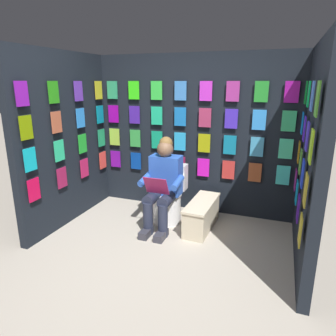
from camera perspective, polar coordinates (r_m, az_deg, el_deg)
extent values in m
plane|color=#B2A899|center=(3.23, -5.19, -19.48)|extent=(30.00, 30.00, 0.00)
cube|color=black|center=(4.44, 4.81, 6.15)|extent=(2.98, 0.10, 2.25)
cube|color=#6E129D|center=(4.94, -9.75, 1.67)|extent=(0.17, 0.01, 0.26)
cube|color=#0A399B|center=(4.77, -6.02, 1.32)|extent=(0.17, 0.01, 0.26)
cube|color=#1FABE2|center=(4.63, -2.03, 0.94)|extent=(0.17, 0.01, 0.26)
cube|color=maroon|center=(4.51, 2.19, 0.53)|extent=(0.17, 0.01, 0.26)
cube|color=#DC16BD|center=(4.41, 6.62, 0.10)|extent=(0.17, 0.01, 0.26)
cube|color=red|center=(4.35, 11.21, -0.35)|extent=(0.17, 0.01, 0.26)
cube|color=#9F4823|center=(4.31, 15.91, -0.81)|extent=(0.17, 0.01, 0.26)
cube|color=#36CDBF|center=(4.30, 20.67, -1.27)|extent=(0.17, 0.01, 0.26)
cube|color=#A0C93D|center=(4.87, -9.95, 5.74)|extent=(0.17, 0.01, 0.26)
cube|color=green|center=(4.70, -6.14, 5.52)|extent=(0.17, 0.01, 0.26)
cube|color=#129A6D|center=(4.55, -2.07, 5.27)|extent=(0.17, 0.01, 0.26)
cube|color=#29A8E6|center=(4.43, 2.24, 4.97)|extent=(0.17, 0.01, 0.26)
cube|color=#A6A70E|center=(4.33, 6.77, 4.63)|extent=(0.17, 0.01, 0.26)
cube|color=#10789D|center=(4.26, 11.46, 4.24)|extent=(0.17, 0.01, 0.26)
cube|color=#3E98C5|center=(4.22, 16.28, 3.82)|extent=(0.17, 0.01, 0.26)
cube|color=#3CCF9B|center=(4.22, 21.14, 3.36)|extent=(0.17, 0.01, 0.26)
cube|color=#930A97|center=(4.82, -10.15, 9.90)|extent=(0.17, 0.01, 0.26)
cube|color=#451F9F|center=(4.65, -6.27, 9.84)|extent=(0.17, 0.01, 0.26)
cube|color=#1CBD81|center=(4.50, -2.12, 9.73)|extent=(0.17, 0.01, 0.26)
cube|color=blue|center=(4.37, 2.29, 9.55)|extent=(0.17, 0.01, 0.26)
cube|color=#A93058|center=(4.28, 6.92, 9.31)|extent=(0.17, 0.01, 0.26)
cube|color=#4228C7|center=(4.21, 11.73, 8.99)|extent=(0.17, 0.01, 0.26)
cube|color=#3291ED|center=(4.17, 16.65, 8.60)|extent=(0.17, 0.01, 0.26)
cube|color=#32B36A|center=(4.16, 21.62, 8.14)|extent=(0.17, 0.01, 0.26)
cube|color=#2A9464|center=(4.80, -10.36, 14.13)|extent=(0.17, 0.01, 0.26)
cube|color=#33EE18|center=(4.62, -6.41, 14.23)|extent=(0.17, 0.01, 0.26)
cube|color=green|center=(4.47, -2.16, 14.26)|extent=(0.17, 0.01, 0.26)
cube|color=#3B80D1|center=(4.35, 2.34, 14.22)|extent=(0.17, 0.01, 0.26)
cube|color=#D22FD8|center=(4.25, 7.09, 14.08)|extent=(0.17, 0.01, 0.26)
cube|color=#AB318F|center=(4.18, 12.01, 13.83)|extent=(0.17, 0.01, 0.26)
cube|color=green|center=(4.14, 17.05, 13.48)|extent=(0.17, 0.01, 0.26)
cube|color=#9E1494|center=(4.13, 22.13, 13.02)|extent=(0.17, 0.01, 0.26)
cube|color=black|center=(3.36, 25.25, 1.55)|extent=(0.10, 1.80, 2.25)
cube|color=#9E2097|center=(4.17, 22.69, -2.00)|extent=(0.01, 0.17, 0.26)
cube|color=#0A8DCE|center=(3.71, 22.88, -4.16)|extent=(0.01, 0.17, 0.26)
cube|color=#4716A0|center=(3.26, 23.13, -6.93)|extent=(0.01, 0.17, 0.26)
cube|color=gold|center=(2.81, 23.47, -10.58)|extent=(0.01, 0.17, 0.26)
cube|color=#C08510|center=(4.08, 23.22, 2.76)|extent=(0.01, 0.17, 0.26)
cube|color=#509B31|center=(3.61, 23.48, 1.16)|extent=(0.01, 0.17, 0.26)
cube|color=#1C3BEE|center=(3.15, 23.83, -0.92)|extent=(0.01, 0.17, 0.26)
cube|color=gold|center=(2.68, 24.29, -3.72)|extent=(0.01, 0.17, 0.26)
cube|color=blue|center=(4.03, 23.77, 7.70)|extent=(0.01, 0.17, 0.26)
cube|color=#451AD7|center=(3.55, 24.11, 6.72)|extent=(0.01, 0.17, 0.26)
cube|color=#422AD6|center=(3.07, 24.56, 5.45)|extent=(0.01, 0.17, 0.26)
cube|color=#9BD81F|center=(2.59, 25.18, 3.71)|extent=(0.01, 0.17, 0.26)
cube|color=#0C9D30|center=(4.00, 24.34, 12.73)|extent=(0.01, 0.17, 0.26)
cube|color=#0AC858|center=(3.52, 24.78, 12.44)|extent=(0.01, 0.17, 0.26)
cube|color=#467BE2|center=(3.03, 25.34, 12.06)|extent=(0.01, 0.17, 0.26)
cube|color=#4D9F2E|center=(2.55, 26.12, 11.52)|extent=(0.01, 0.17, 0.26)
cube|color=black|center=(4.28, -18.57, 5.02)|extent=(0.10, 1.80, 2.25)
cube|color=#DD0B3F|center=(3.81, -23.75, -3.74)|extent=(0.01, 0.17, 0.26)
cube|color=#A01B49|center=(4.15, -19.18, -1.73)|extent=(0.01, 0.17, 0.26)
cube|color=#C91F54|center=(4.51, -15.33, -0.02)|extent=(0.01, 0.17, 0.26)
cube|color=#F14538|center=(4.90, -12.08, 1.43)|extent=(0.01, 0.17, 0.26)
cube|color=#11B7CA|center=(3.72, -24.35, 1.44)|extent=(0.01, 0.17, 0.26)
cube|color=#29CB84|center=(4.06, -19.63, 3.06)|extent=(0.01, 0.17, 0.26)
cube|color=green|center=(4.43, -15.67, 4.41)|extent=(0.01, 0.17, 0.26)
cube|color=#1D9460|center=(4.83, -12.32, 5.53)|extent=(0.01, 0.17, 0.26)
cube|color=#728F08|center=(3.65, -24.98, 6.85)|extent=(0.01, 0.17, 0.26)
cube|color=#B95839|center=(4.00, -20.10, 8.03)|extent=(0.01, 0.17, 0.26)
cube|color=#2D89EB|center=(4.38, -16.01, 8.97)|extent=(0.01, 0.17, 0.26)
cube|color=#08899D|center=(4.78, -12.57, 9.73)|extent=(0.01, 0.17, 0.26)
cube|color=purple|center=(3.62, -25.65, 12.40)|extent=(0.01, 0.17, 0.26)
cube|color=#268D16|center=(3.98, -20.60, 13.10)|extent=(0.01, 0.17, 0.26)
cube|color=#6231B3|center=(4.36, -16.38, 13.61)|extent=(0.01, 0.17, 0.26)
cube|color=gold|center=(4.75, -12.83, 13.99)|extent=(0.01, 0.17, 0.26)
cylinder|color=white|center=(4.20, -0.21, -7.51)|extent=(0.38, 0.38, 0.40)
cylinder|color=white|center=(4.12, -0.22, -4.80)|extent=(0.41, 0.41, 0.02)
cube|color=white|center=(4.30, 1.00, -1.56)|extent=(0.38, 0.18, 0.36)
cylinder|color=white|center=(4.22, 0.59, -1.90)|extent=(0.39, 0.07, 0.39)
cube|color=blue|center=(4.01, -0.37, -1.31)|extent=(0.40, 0.22, 0.52)
sphere|color=brown|center=(3.89, -0.54, 3.56)|extent=(0.21, 0.21, 0.21)
sphere|color=olive|center=(3.91, -0.38, 4.63)|extent=(0.17, 0.17, 0.17)
cylinder|color=#23283D|center=(3.88, -0.03, -5.73)|extent=(0.15, 0.40, 0.15)
cylinder|color=#23283D|center=(3.95, -2.76, -5.36)|extent=(0.15, 0.40, 0.15)
cylinder|color=#23283D|center=(3.82, -0.98, -9.84)|extent=(0.12, 0.12, 0.42)
cylinder|color=#23283D|center=(3.89, -3.76, -9.37)|extent=(0.12, 0.12, 0.42)
cube|color=#33333D|center=(3.84, -1.30, -12.44)|extent=(0.11, 0.26, 0.09)
cube|color=#33333D|center=(3.91, -4.08, -11.93)|extent=(0.11, 0.26, 0.09)
cylinder|color=blue|center=(3.79, 1.78, -2.78)|extent=(0.08, 0.31, 0.13)
cylinder|color=blue|center=(3.94, -4.29, -2.06)|extent=(0.08, 0.31, 0.13)
cube|color=#AA225A|center=(3.72, -2.22, -3.36)|extent=(0.30, 0.13, 0.23)
cube|color=beige|center=(4.07, 6.28, -8.87)|extent=(0.30, 0.80, 0.34)
cube|color=beige|center=(4.00, 6.36, -6.45)|extent=(0.32, 0.83, 0.03)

